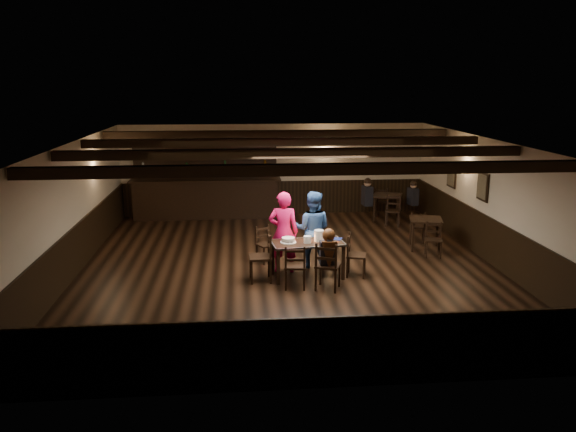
{
  "coord_description": "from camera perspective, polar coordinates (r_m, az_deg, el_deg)",
  "views": [
    {
      "loc": [
        -1.04,
        -11.58,
        3.96
      ],
      "look_at": [
        -0.0,
        0.2,
        1.08
      ],
      "focal_mm": 35.0,
      "sensor_mm": 36.0,
      "label": 1
    }
  ],
  "objects": [
    {
      "name": "cake",
      "position": [
        11.36,
        0.02,
        -2.47
      ],
      "size": [
        0.33,
        0.33,
        0.1
      ],
      "color": "white",
      "rests_on": "dining_table"
    },
    {
      "name": "seated_person",
      "position": [
        10.75,
        4.13,
        -3.37
      ],
      "size": [
        0.32,
        0.48,
        0.78
      ],
      "color": "black",
      "rests_on": "ground"
    },
    {
      "name": "plate_stack_b",
      "position": [
        11.47,
        3.16,
        -1.99
      ],
      "size": [
        0.19,
        0.19,
        0.23
      ],
      "primitive_type": "cylinder",
      "color": "white",
      "rests_on": "dining_table"
    },
    {
      "name": "chair_end_left",
      "position": [
        11.26,
        -2.4,
        -3.76
      ],
      "size": [
        0.46,
        0.49,
        1.0
      ],
      "color": "black",
      "rests_on": "ground"
    },
    {
      "name": "bg_patron_right",
      "position": [
        16.42,
        12.59,
        2.29
      ],
      "size": [
        0.28,
        0.37,
        0.7
      ],
      "color": "black",
      "rests_on": "ground"
    },
    {
      "name": "drink_glass",
      "position": [
        11.61,
        3.28,
        -2.08
      ],
      "size": [
        0.07,
        0.07,
        0.11
      ],
      "primitive_type": "cylinder",
      "color": "silver",
      "rests_on": "dining_table"
    },
    {
      "name": "chair_far_pushed",
      "position": [
        12.49,
        -2.39,
        -2.54
      ],
      "size": [
        0.51,
        0.5,
        0.81
      ],
      "color": "black",
      "rests_on": "ground"
    },
    {
      "name": "dining_table",
      "position": [
        11.44,
        2.0,
        -3.08
      ],
      "size": [
        1.54,
        0.91,
        0.75
      ],
      "color": "black",
      "rests_on": "ground"
    },
    {
      "name": "menu_blue",
      "position": [
        11.69,
        4.71,
        -2.28
      ],
      "size": [
        0.37,
        0.33,
        0.0
      ],
      "primitive_type": "cube",
      "rotation": [
        0.0,
        0.0,
        -0.46
      ],
      "color": "#0F194F",
      "rests_on": "dining_table"
    },
    {
      "name": "back_table_b",
      "position": [
        16.37,
        10.05,
        1.79
      ],
      "size": [
        1.03,
        1.03,
        0.75
      ],
      "color": "black",
      "rests_on": "ground"
    },
    {
      "name": "pepper_shaker",
      "position": [
        11.46,
        4.03,
        -2.33
      ],
      "size": [
        0.04,
        0.04,
        0.1
      ],
      "primitive_type": "cylinder",
      "color": "#A5A8AD",
      "rests_on": "dining_table"
    },
    {
      "name": "chair_end_right",
      "position": [
        11.64,
        6.6,
        -3.62
      ],
      "size": [
        0.49,
        0.5,
        0.88
      ],
      "color": "black",
      "rests_on": "ground"
    },
    {
      "name": "room_shell",
      "position": [
        11.88,
        0.12,
        2.94
      ],
      "size": [
        9.02,
        10.02,
        2.71
      ],
      "color": "beige",
      "rests_on": "ground"
    },
    {
      "name": "plate_stack_a",
      "position": [
        11.33,
        1.99,
        -2.39
      ],
      "size": [
        0.15,
        0.15,
        0.14
      ],
      "primitive_type": "cylinder",
      "color": "white",
      "rests_on": "dining_table"
    },
    {
      "name": "woman_pink",
      "position": [
        11.73,
        -0.46,
        -1.63
      ],
      "size": [
        0.66,
        0.47,
        1.72
      ],
      "primitive_type": "imported",
      "rotation": [
        0.0,
        0.0,
        3.04
      ],
      "color": "#DB1476",
      "rests_on": "ground"
    },
    {
      "name": "bg_patron_left",
      "position": [
        16.12,
        8.05,
        2.45
      ],
      "size": [
        0.27,
        0.4,
        0.79
      ],
      "color": "black",
      "rests_on": "ground"
    },
    {
      "name": "menu_red",
      "position": [
        11.41,
        4.3,
        -2.67
      ],
      "size": [
        0.39,
        0.37,
        0.0
      ],
      "primitive_type": "cube",
      "rotation": [
        0.0,
        0.0,
        0.67
      ],
      "color": "maroon",
      "rests_on": "dining_table"
    },
    {
      "name": "ground",
      "position": [
        12.28,
        0.09,
        -5.12
      ],
      "size": [
        10.0,
        10.0,
        0.0
      ],
      "primitive_type": "plane",
      "color": "black",
      "rests_on": "ground"
    },
    {
      "name": "chair_near_left",
      "position": [
        10.83,
        0.72,
        -4.87
      ],
      "size": [
        0.45,
        0.43,
        0.88
      ],
      "color": "black",
      "rests_on": "ground"
    },
    {
      "name": "chair_near_right",
      "position": [
        10.77,
        3.99,
        -4.76
      ],
      "size": [
        0.58,
        0.56,
        0.96
      ],
      "color": "black",
      "rests_on": "ground"
    },
    {
      "name": "tea_light",
      "position": [
        11.5,
        2.12,
        -2.4
      ],
      "size": [
        0.04,
        0.04,
        0.06
      ],
      "color": "#A5A8AD",
      "rests_on": "dining_table"
    },
    {
      "name": "back_table_a",
      "position": [
        13.74,
        13.82,
        -0.69
      ],
      "size": [
        0.9,
        0.9,
        0.75
      ],
      "color": "black",
      "rests_on": "ground"
    },
    {
      "name": "salt_shaker",
      "position": [
        11.39,
        3.66,
        -2.48
      ],
      "size": [
        0.03,
        0.03,
        0.08
      ],
      "primitive_type": "cylinder",
      "color": "silver",
      "rests_on": "dining_table"
    },
    {
      "name": "bar_counter",
      "position": [
        16.65,
        -8.31,
        2.33
      ],
      "size": [
        4.36,
        0.7,
        2.2
      ],
      "color": "black",
      "rests_on": "ground"
    },
    {
      "name": "man_blue",
      "position": [
        12.06,
        2.49,
        -1.36
      ],
      "size": [
        0.95,
        0.83,
        1.66
      ],
      "primitive_type": "imported",
      "rotation": [
        0.0,
        0.0,
        2.86
      ],
      "color": "navy",
      "rests_on": "ground"
    }
  ]
}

